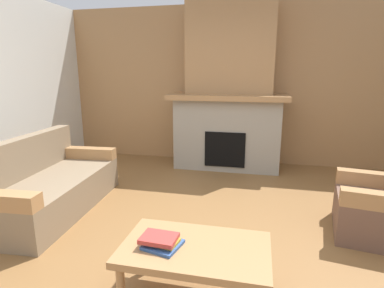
{
  "coord_description": "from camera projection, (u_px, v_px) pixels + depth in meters",
  "views": [
    {
      "loc": [
        0.51,
        -2.44,
        1.57
      ],
      "look_at": [
        -0.24,
        0.91,
        0.76
      ],
      "focal_mm": 28.41,
      "sensor_mm": 36.0,
      "label": 1
    }
  ],
  "objects": [
    {
      "name": "ground",
      "position": [
        196.0,
        248.0,
        2.79
      ],
      "size": [
        9.0,
        9.0,
        0.0
      ],
      "primitive_type": "plane",
      "color": "brown"
    },
    {
      "name": "wall_back_wood_panel",
      "position": [
        231.0,
        86.0,
        5.33
      ],
      "size": [
        6.0,
        0.12,
        2.7
      ],
      "primitive_type": "cube",
      "color": "#A87A4C",
      "rests_on": "ground"
    },
    {
      "name": "fireplace",
      "position": [
        229.0,
        98.0,
        5.01
      ],
      "size": [
        1.9,
        0.82,
        2.7
      ],
      "color": "gray",
      "rests_on": "ground"
    },
    {
      "name": "couch",
      "position": [
        48.0,
        186.0,
        3.52
      ],
      "size": [
        0.95,
        1.85,
        0.85
      ],
      "color": "#847056",
      "rests_on": "ground"
    },
    {
      "name": "coffee_table",
      "position": [
        195.0,
        253.0,
        2.06
      ],
      "size": [
        1.0,
        0.6,
        0.43
      ],
      "color": "#A87A4C",
      "rests_on": "ground"
    },
    {
      "name": "book_stack_near_edge",
      "position": [
        161.0,
        241.0,
        2.04
      ],
      "size": [
        0.29,
        0.26,
        0.07
      ],
      "color": "#335699",
      "rests_on": "coffee_table"
    }
  ]
}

